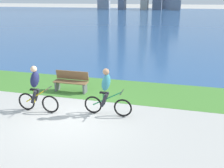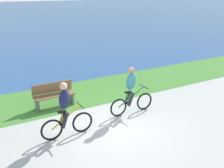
{
  "view_description": "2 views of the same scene",
  "coord_description": "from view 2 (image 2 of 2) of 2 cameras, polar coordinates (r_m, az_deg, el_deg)",
  "views": [
    {
      "loc": [
        3.39,
        -7.29,
        3.94
      ],
      "look_at": [
        1.07,
        1.42,
        0.89
      ],
      "focal_mm": 41.28,
      "sensor_mm": 36.0,
      "label": 1
    },
    {
      "loc": [
        -3.59,
        -6.29,
        4.12
      ],
      "look_at": [
        0.75,
        1.39,
        0.91
      ],
      "focal_mm": 42.1,
      "sensor_mm": 36.0,
      "label": 2
    }
  ],
  "objects": [
    {
      "name": "cyclist_lead",
      "position": [
        9.0,
        4.19,
        -1.49
      ],
      "size": [
        1.72,
        0.52,
        1.68
      ],
      "color": "black",
      "rests_on": "ground"
    },
    {
      "name": "grass_strip_bayside",
      "position": [
        10.96,
        -8.11,
        -2.3
      ],
      "size": [
        120.0,
        2.91,
        0.01
      ],
      "primitive_type": "cube",
      "color": "#478433",
      "rests_on": "ground"
    },
    {
      "name": "cyclist_trailing",
      "position": [
        7.68,
        -10.09,
        -5.67
      ],
      "size": [
        1.6,
        0.52,
        1.69
      ],
      "color": "black",
      "rests_on": "ground"
    },
    {
      "name": "ground_plane",
      "position": [
        8.34,
        0.23,
        -9.65
      ],
      "size": [
        300.0,
        300.0,
        0.0
      ],
      "primitive_type": "plane",
      "color": "#B2AFA8"
    },
    {
      "name": "bench_near_path",
      "position": [
        9.9,
        -12.51,
        -2.3
      ],
      "size": [
        1.5,
        0.47,
        0.9
      ],
      "color": "brown",
      "rests_on": "ground"
    }
  ]
}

